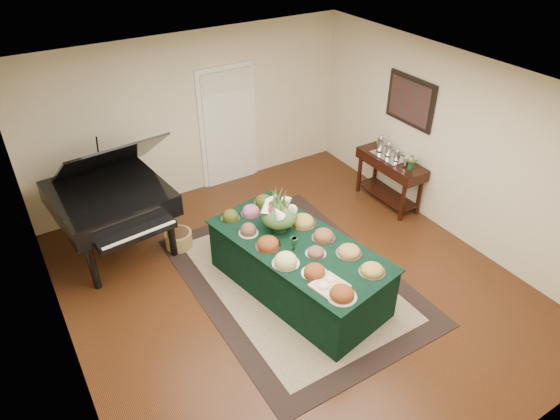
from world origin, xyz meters
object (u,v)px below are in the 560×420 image
buffet_table (298,267)px  grand_piano (110,197)px  floral_centerpiece (279,211)px  mahogany_sideboard (390,169)px

buffet_table → grand_piano: size_ratio=1.37×
buffet_table → grand_piano: bearing=129.7°
grand_piano → floral_centerpiece: bearing=-45.4°
grand_piano → mahogany_sideboard: (4.22, -1.07, -0.26)m
buffet_table → mahogany_sideboard: size_ratio=2.07×
mahogany_sideboard → floral_centerpiece: bearing=-165.6°
floral_centerpiece → mahogany_sideboard: size_ratio=0.39×
grand_piano → mahogany_sideboard: grand_piano is taller
floral_centerpiece → mahogany_sideboard: (2.52, 0.65, -0.42)m
floral_centerpiece → grand_piano: bearing=134.6°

